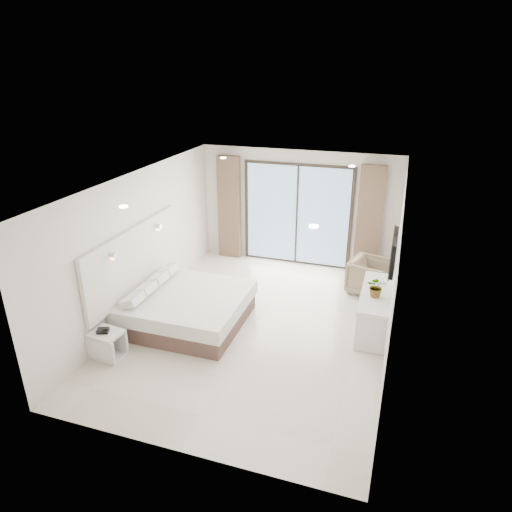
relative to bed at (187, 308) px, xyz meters
The scene contains 8 objects.
ground 1.33m from the bed, 12.12° to the left, with size 6.20×6.20×0.00m, color beige.
room_shell 1.94m from the bed, 43.14° to the left, with size 4.62×6.22×2.72m.
bed is the anchor object (origin of this frame).
nightstand 1.58m from the bed, 118.59° to the right, with size 0.56×0.48×0.46m.
phone 1.61m from the bed, 119.39° to the right, with size 0.18×0.14×0.06m, color black.
console_desk 3.42m from the bed, 13.86° to the left, with size 0.52×1.66×0.77m.
plant 3.42m from the bed, 10.82° to the left, with size 0.33×0.37×0.29m, color #33662D.
armchair 3.86m from the bed, 36.47° to the left, with size 0.78×0.73×0.81m, color #90845E.
Camera 1 is at (2.23, -6.87, 4.47)m, focal length 32.00 mm.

